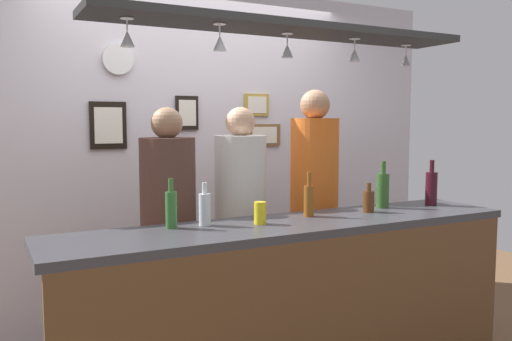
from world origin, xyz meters
The scene contains 23 objects.
back_wall centered at (0.00, 1.10, 1.30)m, with size 4.40×0.06×2.60m, color silver.
bar_counter centered at (0.00, -0.50, 0.68)m, with size 2.70×0.55×1.00m.
overhead_glass_rack centered at (0.00, -0.30, 2.05)m, with size 2.20×0.36×0.04m, color black.
hanging_wineglass_far_left centered at (-0.88, -0.29, 1.94)m, with size 0.07×0.07×0.13m.
hanging_wineglass_left centered at (-0.44, -0.36, 1.94)m, with size 0.07×0.07×0.13m.
hanging_wineglass_center_left centered at (0.00, -0.27, 1.94)m, with size 0.07×0.07×0.13m.
hanging_wineglass_center centered at (0.44, -0.29, 1.94)m, with size 0.07×0.07×0.13m.
hanging_wineglass_center_right centered at (0.89, -0.24, 1.94)m, with size 0.07×0.07×0.13m.
person_left_brown_shirt centered at (-0.51, 0.29, 0.99)m, with size 0.34×0.34×1.64m.
person_middle_white_patterned_shirt centered at (-0.02, 0.29, 0.99)m, with size 0.34×0.34×1.64m.
person_right_orange_shirt centered at (0.56, 0.29, 1.07)m, with size 0.34×0.34×1.77m.
bottle_beer_green_import centered at (-0.65, -0.20, 1.10)m, with size 0.06×0.06×0.26m.
bottle_beer_brown_stubby centered at (0.57, -0.30, 1.07)m, with size 0.07×0.07×0.18m.
bottle_soda_clear centered at (-0.47, -0.22, 1.09)m, with size 0.06×0.06×0.23m.
bottle_wine_dark_red centered at (1.10, -0.28, 1.12)m, with size 0.08×0.08×0.30m.
bottle_champagne_green centered at (0.76, -0.21, 1.12)m, with size 0.08×0.08×0.30m.
bottle_beer_amber_tall centered at (0.16, -0.25, 1.10)m, with size 0.06×0.06×0.26m.
drink_can centered at (-0.20, -0.32, 1.06)m, with size 0.07×0.07×0.12m, color yellow.
picture_frame_lower_pair centered at (0.58, 1.06, 1.44)m, with size 0.30×0.02×0.18m.
picture_frame_upper_small centered at (0.51, 1.06, 1.69)m, with size 0.22×0.02×0.18m.
picture_frame_caricature centered at (-0.70, 1.06, 1.52)m, with size 0.26×0.02×0.34m.
picture_frame_crest centered at (-0.10, 1.06, 1.62)m, with size 0.18×0.02×0.26m.
wall_clock centered at (-0.62, 1.05, 1.99)m, with size 0.22×0.22×0.03m, color white.
Camera 1 is at (-1.51, -2.80, 1.55)m, focal length 36.98 mm.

